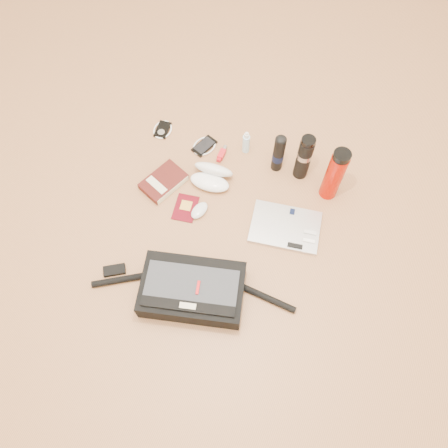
% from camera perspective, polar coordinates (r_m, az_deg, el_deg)
% --- Properties ---
extents(ground, '(4.00, 4.00, 0.00)m').
position_cam_1_polar(ground, '(1.83, -1.48, -1.68)').
color(ground, '#A46D44').
rests_on(ground, ground).
extents(messenger_bag, '(0.78, 0.34, 0.11)m').
position_cam_1_polar(messenger_bag, '(1.70, -4.22, -8.54)').
color(messenger_bag, black).
rests_on(messenger_bag, ground).
extents(laptop, '(0.32, 0.25, 0.03)m').
position_cam_1_polar(laptop, '(1.86, 8.04, -0.42)').
color(laptop, '#B7B7B9').
rests_on(laptop, ground).
extents(book, '(0.19, 0.23, 0.04)m').
position_cam_1_polar(book, '(1.96, -7.88, 5.47)').
color(book, '#41120E').
rests_on(book, ground).
extents(passport, '(0.12, 0.15, 0.01)m').
position_cam_1_polar(passport, '(1.90, -5.05, 2.12)').
color(passport, '#52040E').
rests_on(passport, ground).
extents(mouse, '(0.07, 0.10, 0.03)m').
position_cam_1_polar(mouse, '(1.88, -3.23, 1.79)').
color(mouse, silver).
rests_on(mouse, ground).
extents(sunglasses_case, '(0.19, 0.16, 0.10)m').
position_cam_1_polar(sunglasses_case, '(1.94, -1.63, 6.28)').
color(sunglasses_case, white).
rests_on(sunglasses_case, ground).
extents(ipod, '(0.10, 0.11, 0.01)m').
position_cam_1_polar(ipod, '(2.15, -8.02, 12.10)').
color(ipod, black).
rests_on(ipod, ground).
extents(phone, '(0.12, 0.13, 0.01)m').
position_cam_1_polar(phone, '(2.07, -2.58, 10.15)').
color(phone, black).
rests_on(phone, ground).
extents(inhaler, '(0.03, 0.09, 0.02)m').
position_cam_1_polar(inhaler, '(2.04, -0.27, 9.18)').
color(inhaler, red).
rests_on(inhaler, ground).
extents(spray_bottle, '(0.04, 0.04, 0.13)m').
position_cam_1_polar(spray_bottle, '(2.02, 2.91, 10.52)').
color(spray_bottle, '#B9E5FB').
rests_on(spray_bottle, ground).
extents(aerosol_can, '(0.07, 0.07, 0.21)m').
position_cam_1_polar(aerosol_can, '(1.94, 7.14, 9.17)').
color(aerosol_can, black).
rests_on(aerosol_can, ground).
extents(thermos_black, '(0.08, 0.08, 0.25)m').
position_cam_1_polar(thermos_black, '(1.92, 10.41, 8.56)').
color(thermos_black, black).
rests_on(thermos_black, ground).
extents(thermos_red, '(0.09, 0.09, 0.29)m').
position_cam_1_polar(thermos_red, '(1.87, 14.22, 6.26)').
color(thermos_red, '#B01001').
rests_on(thermos_red, ground).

